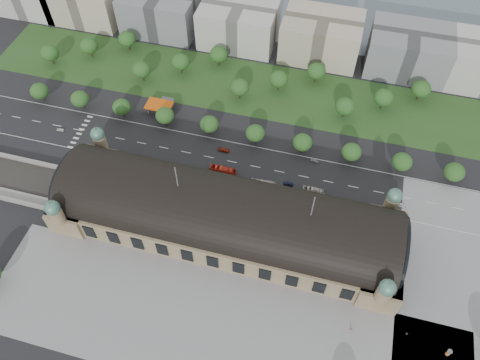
% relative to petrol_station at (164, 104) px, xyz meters
% --- Properties ---
extents(ground, '(900.00, 900.00, 0.00)m').
position_rel_petrol_station_xyz_m(ground, '(53.91, -65.28, -2.95)').
color(ground, black).
rests_on(ground, ground).
extents(station, '(150.00, 48.40, 44.30)m').
position_rel_petrol_station_xyz_m(station, '(53.91, -65.28, 7.33)').
color(station, '#9E8562').
rests_on(station, ground).
extents(track_cutting, '(70.00, 24.00, 3.10)m').
position_rel_petrol_station_xyz_m(track_cutting, '(-56.09, -67.49, -2.25)').
color(track_cutting, black).
rests_on(track_cutting, ground).
extents(plaza_south, '(190.00, 48.00, 0.12)m').
position_rel_petrol_station_xyz_m(plaza_south, '(63.91, -109.28, -2.95)').
color(plaza_south, gray).
rests_on(plaza_south, ground).
extents(plaza_east, '(56.00, 100.00, 0.12)m').
position_rel_petrol_station_xyz_m(plaza_east, '(156.91, -65.28, -2.95)').
color(plaza_east, gray).
rests_on(plaza_east, ground).
extents(road_slab, '(260.00, 26.00, 0.10)m').
position_rel_petrol_station_xyz_m(road_slab, '(33.91, -27.28, -2.95)').
color(road_slab, black).
rests_on(road_slab, ground).
extents(grass_belt, '(300.00, 45.00, 0.10)m').
position_rel_petrol_station_xyz_m(grass_belt, '(38.91, 27.72, -2.95)').
color(grass_belt, '#2B4A1D').
rests_on(grass_belt, ground).
extents(petrol_station, '(14.00, 13.00, 5.05)m').
position_rel_petrol_station_xyz_m(petrol_station, '(0.00, 0.00, 0.00)').
color(petrol_station, '#CF530C').
rests_on(petrol_station, ground).
extents(office_1, '(45.00, 32.00, 24.00)m').
position_rel_petrol_station_xyz_m(office_1, '(-76.09, 67.72, 9.05)').
color(office_1, '#C0B097').
rests_on(office_1, ground).
extents(office_2, '(45.00, 32.00, 24.00)m').
position_rel_petrol_station_xyz_m(office_2, '(-26.09, 67.72, 9.05)').
color(office_2, gray).
rests_on(office_2, ground).
extents(office_3, '(45.00, 32.00, 24.00)m').
position_rel_petrol_station_xyz_m(office_3, '(23.91, 67.72, 9.05)').
color(office_3, '#BBB9B1').
rests_on(office_3, ground).
extents(office_4, '(45.00, 32.00, 24.00)m').
position_rel_petrol_station_xyz_m(office_4, '(73.91, 67.72, 9.05)').
color(office_4, '#C0B097').
rests_on(office_4, ground).
extents(office_5, '(45.00, 32.00, 24.00)m').
position_rel_petrol_station_xyz_m(office_5, '(123.91, 67.72, 9.05)').
color(office_5, gray).
rests_on(office_5, ground).
extents(tree_row_0, '(9.60, 9.60, 11.52)m').
position_rel_petrol_station_xyz_m(tree_row_0, '(-66.09, -12.28, 4.48)').
color(tree_row_0, '#2D2116').
rests_on(tree_row_0, ground).
extents(tree_row_1, '(9.60, 9.60, 11.52)m').
position_rel_petrol_station_xyz_m(tree_row_1, '(-42.09, -12.28, 4.48)').
color(tree_row_1, '#2D2116').
rests_on(tree_row_1, ground).
extents(tree_row_2, '(9.60, 9.60, 11.52)m').
position_rel_petrol_station_xyz_m(tree_row_2, '(-18.09, -12.28, 4.48)').
color(tree_row_2, '#2D2116').
rests_on(tree_row_2, ground).
extents(tree_row_3, '(9.60, 9.60, 11.52)m').
position_rel_petrol_station_xyz_m(tree_row_3, '(5.91, -12.28, 4.48)').
color(tree_row_3, '#2D2116').
rests_on(tree_row_3, ground).
extents(tree_row_4, '(9.60, 9.60, 11.52)m').
position_rel_petrol_station_xyz_m(tree_row_4, '(29.91, -12.28, 4.48)').
color(tree_row_4, '#2D2116').
rests_on(tree_row_4, ground).
extents(tree_row_5, '(9.60, 9.60, 11.52)m').
position_rel_petrol_station_xyz_m(tree_row_5, '(53.91, -12.28, 4.48)').
color(tree_row_5, '#2D2116').
rests_on(tree_row_5, ground).
extents(tree_row_6, '(9.60, 9.60, 11.52)m').
position_rel_petrol_station_xyz_m(tree_row_6, '(77.91, -12.28, 4.48)').
color(tree_row_6, '#2D2116').
rests_on(tree_row_6, ground).
extents(tree_row_7, '(9.60, 9.60, 11.52)m').
position_rel_petrol_station_xyz_m(tree_row_7, '(101.91, -12.28, 4.48)').
color(tree_row_7, '#2D2116').
rests_on(tree_row_7, ground).
extents(tree_row_8, '(9.60, 9.60, 11.52)m').
position_rel_petrol_station_xyz_m(tree_row_8, '(125.91, -12.28, 4.48)').
color(tree_row_8, '#2D2116').
rests_on(tree_row_8, ground).
extents(tree_row_9, '(9.60, 9.60, 11.52)m').
position_rel_petrol_station_xyz_m(tree_row_9, '(149.91, -12.28, 4.48)').
color(tree_row_9, '#2D2116').
rests_on(tree_row_9, ground).
extents(tree_belt_0, '(10.40, 10.40, 12.48)m').
position_rel_petrol_station_xyz_m(tree_belt_0, '(-76.09, 17.72, 5.10)').
color(tree_belt_0, '#2D2116').
rests_on(tree_belt_0, ground).
extents(tree_belt_1, '(10.40, 10.40, 12.48)m').
position_rel_petrol_station_xyz_m(tree_belt_1, '(-57.09, 29.72, 5.10)').
color(tree_belt_1, '#2D2116').
rests_on(tree_belt_1, ground).
extents(tree_belt_2, '(10.40, 10.40, 12.48)m').
position_rel_petrol_station_xyz_m(tree_belt_2, '(-38.09, 41.72, 5.10)').
color(tree_belt_2, '#2D2116').
rests_on(tree_belt_2, ground).
extents(tree_belt_3, '(10.40, 10.40, 12.48)m').
position_rel_petrol_station_xyz_m(tree_belt_3, '(-19.09, 17.72, 5.10)').
color(tree_belt_3, '#2D2116').
rests_on(tree_belt_3, ground).
extents(tree_belt_4, '(10.40, 10.40, 12.48)m').
position_rel_petrol_station_xyz_m(tree_belt_4, '(-0.09, 29.72, 5.10)').
color(tree_belt_4, '#2D2116').
rests_on(tree_belt_4, ground).
extents(tree_belt_5, '(10.40, 10.40, 12.48)m').
position_rel_petrol_station_xyz_m(tree_belt_5, '(18.91, 41.72, 5.10)').
color(tree_belt_5, '#2D2116').
rests_on(tree_belt_5, ground).
extents(tree_belt_6, '(10.40, 10.40, 12.48)m').
position_rel_petrol_station_xyz_m(tree_belt_6, '(37.91, 17.72, 5.10)').
color(tree_belt_6, '#2D2116').
rests_on(tree_belt_6, ground).
extents(tree_belt_7, '(10.40, 10.40, 12.48)m').
position_rel_petrol_station_xyz_m(tree_belt_7, '(56.91, 29.72, 5.10)').
color(tree_belt_7, '#2D2116').
rests_on(tree_belt_7, ground).
extents(tree_belt_8, '(10.40, 10.40, 12.48)m').
position_rel_petrol_station_xyz_m(tree_belt_8, '(75.91, 41.72, 5.10)').
color(tree_belt_8, '#2D2116').
rests_on(tree_belt_8, ground).
extents(tree_belt_9, '(10.40, 10.40, 12.48)m').
position_rel_petrol_station_xyz_m(tree_belt_9, '(94.91, 17.72, 5.10)').
color(tree_belt_9, '#2D2116').
rests_on(tree_belt_9, ground).
extents(tree_belt_10, '(10.40, 10.40, 12.48)m').
position_rel_petrol_station_xyz_m(tree_belt_10, '(113.91, 29.72, 5.10)').
color(tree_belt_10, '#2D2116').
rests_on(tree_belt_10, ground).
extents(tree_belt_11, '(10.40, 10.40, 12.48)m').
position_rel_petrol_station_xyz_m(tree_belt_11, '(132.91, 41.72, 5.10)').
color(tree_belt_11, '#2D2116').
rests_on(tree_belt_11, ground).
extents(traffic_car_0, '(4.04, 1.70, 1.36)m').
position_rel_petrol_station_xyz_m(traffic_car_0, '(-46.43, -30.04, -2.27)').
color(traffic_car_0, white).
rests_on(traffic_car_0, ground).
extents(traffic_car_2, '(5.34, 2.74, 1.44)m').
position_rel_petrol_station_xyz_m(traffic_car_2, '(2.31, -36.86, -2.23)').
color(traffic_car_2, black).
rests_on(traffic_car_2, ground).
extents(traffic_car_3, '(5.73, 2.39, 1.65)m').
position_rel_petrol_station_xyz_m(traffic_car_3, '(40.22, -21.54, -2.12)').
color(traffic_car_3, maroon).
rests_on(traffic_car_3, ground).
extents(traffic_car_4, '(4.71, 1.99, 1.59)m').
position_rel_petrol_station_xyz_m(traffic_car_4, '(75.67, -33.97, -2.15)').
color(traffic_car_4, '#1A1F49').
rests_on(traffic_car_4, ground).
extents(traffic_car_5, '(4.01, 1.78, 1.28)m').
position_rel_petrol_station_xyz_m(traffic_car_5, '(85.37, -16.75, -2.31)').
color(traffic_car_5, slate).
rests_on(traffic_car_5, ground).
extents(traffic_car_6, '(4.78, 2.33, 1.31)m').
position_rel_petrol_station_xyz_m(traffic_car_6, '(127.93, -32.54, -2.29)').
color(traffic_car_6, silver).
rests_on(traffic_car_6, ground).
extents(parked_car_0, '(5.17, 3.93, 1.63)m').
position_rel_petrol_station_xyz_m(parked_car_0, '(-20.38, -42.53, -2.13)').
color(parked_car_0, black).
rests_on(parked_car_0, ground).
extents(parked_car_1, '(5.84, 5.03, 1.49)m').
position_rel_petrol_station_xyz_m(parked_car_1, '(-12.41, -44.28, -2.20)').
color(parked_car_1, maroon).
rests_on(parked_car_1, ground).
extents(parked_car_2, '(5.07, 3.74, 1.37)m').
position_rel_petrol_station_xyz_m(parked_car_2, '(-15.20, -42.39, -2.27)').
color(parked_car_2, '#181C43').
rests_on(parked_car_2, ground).
extents(parked_car_3, '(4.04, 3.45, 1.31)m').
position_rel_petrol_station_xyz_m(parked_car_3, '(11.96, -42.89, -2.29)').
color(parked_car_3, '#525659').
rests_on(parked_car_3, ground).
extents(parked_car_4, '(4.52, 3.22, 1.42)m').
position_rel_petrol_station_xyz_m(parked_car_4, '(-0.12, -44.28, -2.24)').
color(parked_car_4, silver).
rests_on(parked_car_4, ground).
extents(parked_car_5, '(5.68, 4.67, 1.44)m').
position_rel_petrol_station_xyz_m(parked_car_5, '(10.65, -44.28, -2.23)').
color(parked_car_5, '#9A9EA3').
rests_on(parked_car_5, ground).
extents(parked_car_6, '(5.13, 3.53, 1.38)m').
position_rel_petrol_station_xyz_m(parked_car_6, '(12.75, -44.02, -2.26)').
color(parked_car_6, black).
rests_on(parked_car_6, ground).
extents(bus_west, '(12.93, 3.07, 3.60)m').
position_rel_petrol_station_xyz_m(bus_west, '(43.44, -34.92, -1.15)').
color(bus_west, red).
rests_on(bus_west, ground).
extents(bus_mid, '(13.06, 3.43, 3.61)m').
position_rel_petrol_station_xyz_m(bus_mid, '(64.61, -38.13, -1.14)').
color(bus_mid, silver).
rests_on(bus_mid, ground).
extents(bus_east, '(10.82, 2.79, 3.00)m').
position_rel_petrol_station_xyz_m(bus_east, '(88.05, -35.49, -1.45)').
color(bus_east, beige).
rests_on(bus_east, ground).
extents(advertising_column, '(1.83, 1.83, 3.48)m').
position_rel_petrol_station_xyz_m(advertising_column, '(148.94, -96.50, -1.14)').
color(advertising_column, '#DB364B').
rests_on(advertising_column, ground).
extents(pedestrian_0, '(0.98, 0.61, 1.94)m').
position_rel_petrol_station_xyz_m(pedestrian_0, '(112.90, -96.93, -1.98)').
color(pedestrian_0, gray).
rests_on(pedestrian_0, ground).
extents(pedestrian_2, '(0.88, 1.06, 1.90)m').
position_rel_petrol_station_xyz_m(pedestrian_2, '(133.78, -92.81, -2.00)').
color(pedestrian_2, gray).
rests_on(pedestrian_2, ground).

